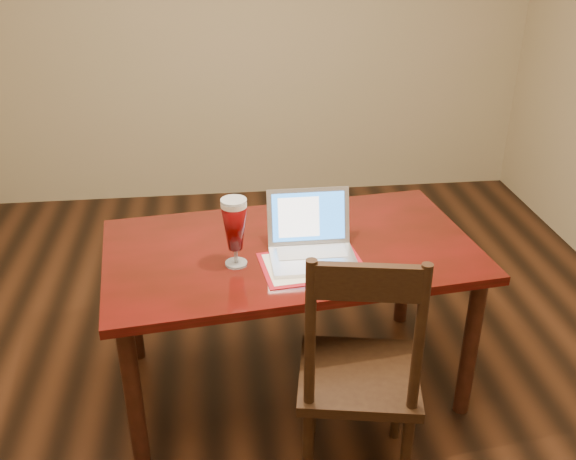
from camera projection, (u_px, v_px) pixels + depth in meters
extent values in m
plane|color=black|center=(262.00, 403.00, 3.05)|extent=(5.00, 5.00, 0.00)
cube|color=tan|center=(231.00, 22.00, 4.64)|extent=(4.50, 0.01, 2.70)
cube|color=#520C0A|center=(291.00, 250.00, 2.85)|extent=(1.72, 1.09, 0.04)
cylinder|color=#37160D|center=(134.00, 399.00, 2.55)|extent=(0.07, 0.07, 0.72)
cylinder|color=#37160D|center=(470.00, 347.00, 2.85)|extent=(0.07, 0.07, 0.72)
cylinder|color=#37160D|center=(131.00, 298.00, 3.20)|extent=(0.07, 0.07, 0.72)
cylinder|color=#37160D|center=(405.00, 264.00, 3.50)|extent=(0.07, 0.07, 0.72)
cube|color=maroon|center=(312.00, 265.00, 2.69)|extent=(0.46, 0.35, 0.00)
cube|color=silver|center=(312.00, 265.00, 2.69)|extent=(0.41, 0.31, 0.00)
cube|color=silver|center=(313.00, 260.00, 2.71)|extent=(0.36, 0.25, 0.02)
cube|color=#BAB9BE|center=(312.00, 252.00, 2.75)|extent=(0.30, 0.11, 0.00)
cube|color=silver|center=(316.00, 266.00, 2.64)|extent=(0.09, 0.07, 0.00)
cube|color=silver|center=(308.00, 216.00, 2.79)|extent=(0.36, 0.07, 0.24)
cube|color=blue|center=(309.00, 217.00, 2.79)|extent=(0.32, 0.06, 0.20)
cube|color=white|center=(299.00, 217.00, 2.78)|extent=(0.18, 0.05, 0.17)
cylinder|color=silver|center=(236.00, 263.00, 2.70)|extent=(0.09, 0.09, 0.01)
cylinder|color=silver|center=(236.00, 255.00, 2.68)|extent=(0.02, 0.02, 0.07)
cylinder|color=silver|center=(234.00, 204.00, 2.57)|extent=(0.11, 0.11, 0.02)
cylinder|color=silver|center=(234.00, 201.00, 2.57)|extent=(0.11, 0.11, 0.01)
cylinder|color=silver|center=(274.00, 215.00, 3.08)|extent=(0.06, 0.06, 0.04)
cylinder|color=silver|center=(281.00, 212.00, 3.11)|extent=(0.06, 0.06, 0.04)
cube|color=black|center=(358.00, 376.00, 2.50)|extent=(0.54, 0.52, 0.04)
cylinder|color=black|center=(308.00, 454.00, 2.47)|extent=(0.04, 0.04, 0.45)
cylinder|color=black|center=(405.00, 459.00, 2.45)|extent=(0.04, 0.04, 0.45)
cylinder|color=black|center=(312.00, 392.00, 2.79)|extent=(0.04, 0.04, 0.45)
cylinder|color=black|center=(398.00, 396.00, 2.76)|extent=(0.04, 0.04, 0.45)
cylinder|color=black|center=(310.00, 334.00, 2.22)|extent=(0.04, 0.04, 0.59)
cylinder|color=black|center=(419.00, 339.00, 2.19)|extent=(0.04, 0.04, 0.59)
cube|color=black|center=(368.00, 282.00, 2.10)|extent=(0.37, 0.10, 0.13)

